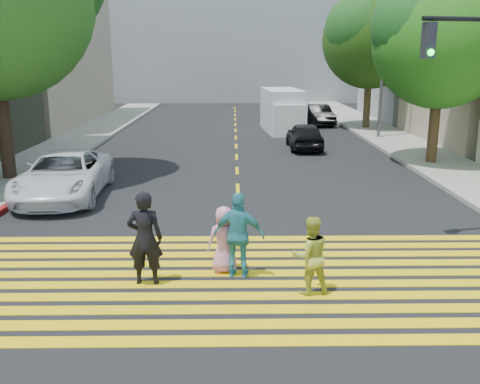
{
  "coord_description": "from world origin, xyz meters",
  "views": [
    {
      "loc": [
        -0.16,
        -8.89,
        4.42
      ],
      "look_at": [
        0.0,
        3.0,
        1.4
      ],
      "focal_mm": 40.0,
      "sensor_mm": 36.0,
      "label": 1
    }
  ],
  "objects_px": {
    "silver_car": "(287,112)",
    "dark_car_parked": "(318,115)",
    "white_van": "(283,112)",
    "pedestrian_man": "(145,238)",
    "pedestrian_child": "(224,239)",
    "white_sedan": "(64,175)",
    "tree_right_far": "(372,34)",
    "pedestrian_extra": "(239,235)",
    "pedestrian_woman": "(310,255)",
    "dark_car_near": "(305,136)",
    "tree_right_near": "(444,32)"
  },
  "relations": [
    {
      "from": "white_sedan",
      "to": "white_van",
      "type": "relative_size",
      "value": 0.96
    },
    {
      "from": "tree_right_near",
      "to": "pedestrian_extra",
      "type": "height_order",
      "value": "tree_right_near"
    },
    {
      "from": "tree_right_near",
      "to": "pedestrian_man",
      "type": "relative_size",
      "value": 4.14
    },
    {
      "from": "dark_car_parked",
      "to": "white_van",
      "type": "relative_size",
      "value": 0.74
    },
    {
      "from": "pedestrian_child",
      "to": "pedestrian_woman",
      "type": "bearing_deg",
      "value": 132.82
    },
    {
      "from": "pedestrian_man",
      "to": "pedestrian_extra",
      "type": "height_order",
      "value": "pedestrian_man"
    },
    {
      "from": "pedestrian_extra",
      "to": "pedestrian_child",
      "type": "bearing_deg",
      "value": -29.52
    },
    {
      "from": "dark_car_near",
      "to": "silver_car",
      "type": "height_order",
      "value": "silver_car"
    },
    {
      "from": "tree_right_far",
      "to": "pedestrian_child",
      "type": "distance_m",
      "value": 24.87
    },
    {
      "from": "silver_car",
      "to": "white_van",
      "type": "distance_m",
      "value": 5.16
    },
    {
      "from": "tree_right_near",
      "to": "dark_car_parked",
      "type": "distance_m",
      "value": 14.7
    },
    {
      "from": "tree_right_near",
      "to": "white_van",
      "type": "bearing_deg",
      "value": 117.11
    },
    {
      "from": "dark_car_parked",
      "to": "pedestrian_child",
      "type": "bearing_deg",
      "value": -109.13
    },
    {
      "from": "silver_car",
      "to": "dark_car_parked",
      "type": "relative_size",
      "value": 1.14
    },
    {
      "from": "tree_right_near",
      "to": "pedestrian_child",
      "type": "distance_m",
      "value": 14.95
    },
    {
      "from": "pedestrian_child",
      "to": "silver_car",
      "type": "xyz_separation_m",
      "value": [
        3.98,
        26.88,
        -0.04
      ]
    },
    {
      "from": "tree_right_near",
      "to": "pedestrian_man",
      "type": "bearing_deg",
      "value": -130.19
    },
    {
      "from": "pedestrian_woman",
      "to": "white_van",
      "type": "distance_m",
      "value": 22.95
    },
    {
      "from": "tree_right_far",
      "to": "pedestrian_child",
      "type": "relative_size",
      "value": 5.96
    },
    {
      "from": "pedestrian_man",
      "to": "pedestrian_child",
      "type": "bearing_deg",
      "value": -156.11
    },
    {
      "from": "pedestrian_extra",
      "to": "dark_car_parked",
      "type": "distance_m",
      "value": 25.89
    },
    {
      "from": "tree_right_far",
      "to": "pedestrian_man",
      "type": "height_order",
      "value": "tree_right_far"
    },
    {
      "from": "tree_right_near",
      "to": "white_van",
      "type": "height_order",
      "value": "tree_right_near"
    },
    {
      "from": "white_van",
      "to": "pedestrian_woman",
      "type": "bearing_deg",
      "value": -98.46
    },
    {
      "from": "tree_right_far",
      "to": "dark_car_parked",
      "type": "bearing_deg",
      "value": 140.59
    },
    {
      "from": "pedestrian_woman",
      "to": "white_sedan",
      "type": "height_order",
      "value": "pedestrian_woman"
    },
    {
      "from": "white_van",
      "to": "tree_right_far",
      "type": "bearing_deg",
      "value": 6.01
    },
    {
      "from": "white_sedan",
      "to": "tree_right_near",
      "type": "bearing_deg",
      "value": 17.46
    },
    {
      "from": "white_sedan",
      "to": "silver_car",
      "type": "relative_size",
      "value": 1.13
    },
    {
      "from": "pedestrian_man",
      "to": "dark_car_near",
      "type": "height_order",
      "value": "pedestrian_man"
    },
    {
      "from": "pedestrian_man",
      "to": "white_sedan",
      "type": "bearing_deg",
      "value": -59.33
    },
    {
      "from": "pedestrian_woman",
      "to": "white_van",
      "type": "xyz_separation_m",
      "value": [
        1.55,
        22.89,
        0.43
      ]
    },
    {
      "from": "pedestrian_child",
      "to": "dark_car_parked",
      "type": "height_order",
      "value": "pedestrian_child"
    },
    {
      "from": "pedestrian_child",
      "to": "white_van",
      "type": "bearing_deg",
      "value": -112.01
    },
    {
      "from": "pedestrian_man",
      "to": "white_sedan",
      "type": "distance_m",
      "value": 7.74
    },
    {
      "from": "tree_right_far",
      "to": "pedestrian_extra",
      "type": "bearing_deg",
      "value": -109.71
    },
    {
      "from": "pedestrian_extra",
      "to": "white_van",
      "type": "height_order",
      "value": "white_van"
    },
    {
      "from": "tree_right_far",
      "to": "dark_car_near",
      "type": "relative_size",
      "value": 2.18
    },
    {
      "from": "tree_right_near",
      "to": "pedestrian_man",
      "type": "height_order",
      "value": "tree_right_near"
    },
    {
      "from": "pedestrian_woman",
      "to": "pedestrian_extra",
      "type": "bearing_deg",
      "value": -42.89
    },
    {
      "from": "tree_right_near",
      "to": "white_van",
      "type": "relative_size",
      "value": 1.44
    },
    {
      "from": "white_van",
      "to": "white_sedan",
      "type": "bearing_deg",
      "value": -122.95
    },
    {
      "from": "tree_right_far",
      "to": "dark_car_parked",
      "type": "xyz_separation_m",
      "value": [
        -2.7,
        2.22,
        -5.05
      ]
    },
    {
      "from": "pedestrian_child",
      "to": "dark_car_near",
      "type": "distance_m",
      "value": 15.85
    },
    {
      "from": "tree_right_near",
      "to": "pedestrian_woman",
      "type": "relative_size",
      "value": 5.16
    },
    {
      "from": "silver_car",
      "to": "tree_right_near",
      "type": "bearing_deg",
      "value": 111.71
    },
    {
      "from": "tree_right_far",
      "to": "white_van",
      "type": "xyz_separation_m",
      "value": [
        -5.37,
        -1.0,
        -4.52
      ]
    },
    {
      "from": "tree_right_near",
      "to": "dark_car_near",
      "type": "relative_size",
      "value": 2.04
    },
    {
      "from": "pedestrian_woman",
      "to": "silver_car",
      "type": "xyz_separation_m",
      "value": [
        2.33,
        27.97,
        -0.09
      ]
    },
    {
      "from": "pedestrian_child",
      "to": "white_sedan",
      "type": "distance_m",
      "value": 8.1
    }
  ]
}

